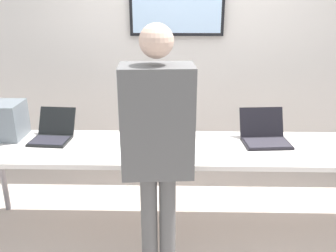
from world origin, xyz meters
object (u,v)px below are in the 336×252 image
laptop_station_0 (53,133)px  person (157,139)px  workbench (189,152)px  laptop_station_1 (156,134)px  equipment_box (3,120)px  laptop_station_2 (265,135)px

laptop_station_0 → person: person is taller
workbench → laptop_station_1: laptop_station_1 is taller
laptop_station_1 → equipment_box: bearing=177.5°
laptop_station_1 → person: (0.05, -0.74, 0.26)m
workbench → laptop_station_1: (-0.28, 0.12, 0.11)m
workbench → laptop_station_0: 1.17m
equipment_box → laptop_station_2: equipment_box is taller
equipment_box → laptop_station_1: equipment_box is taller
workbench → equipment_box: (-1.59, 0.18, 0.20)m
laptop_station_0 → laptop_station_1: 0.88m
laptop_station_1 → person: size_ratio=0.21×
equipment_box → laptop_station_0: equipment_box is taller
laptop_station_1 → person: 0.79m
equipment_box → laptop_station_1: (1.31, -0.06, -0.09)m
workbench → laptop_station_2: 0.66m
equipment_box → person: person is taller
laptop_station_0 → person: bearing=-39.3°
laptop_station_2 → person: person is taller
equipment_box → laptop_station_2: size_ratio=0.86×
equipment_box → laptop_station_0: size_ratio=0.88×
workbench → laptop_station_1: 0.32m
laptop_station_0 → person: 1.23m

